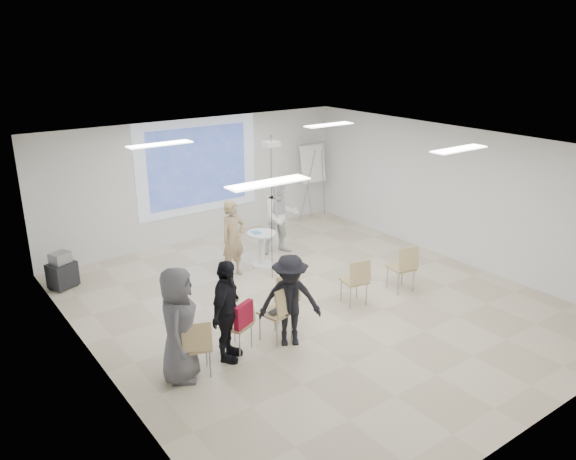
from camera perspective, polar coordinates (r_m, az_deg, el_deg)
floor at (r=10.85m, az=2.51°, el=-7.63°), size 8.00×9.00×0.10m
ceiling at (r=9.86m, az=2.78°, el=8.69°), size 8.00×9.00×0.10m
wall_back at (r=13.94m, az=-9.16°, el=5.05°), size 8.00×0.10×3.00m
wall_left at (r=8.49m, az=-19.33°, el=-5.11°), size 0.10×9.00×3.00m
wall_right at (r=13.07m, az=16.68°, el=3.54°), size 0.10×9.00×3.00m
projection_halo at (r=13.81m, az=-9.11°, el=6.41°), size 3.20×0.01×2.30m
projection_image at (r=13.79m, az=-9.08°, el=6.40°), size 2.60×0.01×1.90m
pedestal_table at (r=12.34m, az=-2.70°, el=-1.72°), size 0.68×0.68×0.80m
player_left at (r=11.71m, az=-5.62°, el=-0.41°), size 0.77×0.60×1.87m
player_right at (r=12.91m, az=-0.75°, el=1.82°), size 1.13×1.00×1.99m
controller_left at (r=11.90m, az=-5.54°, el=1.44°), size 0.06×0.11×0.04m
controller_right at (r=12.91m, az=-2.05°, el=3.42°), size 0.07×0.12×0.04m
chair_far_left at (r=8.52m, az=-9.31°, el=-11.30°), size 0.56×0.58×0.93m
chair_left_mid at (r=9.08m, az=-4.85°, el=-9.29°), size 0.55×0.57×0.88m
chair_left_inner at (r=9.29m, az=-0.85°, el=-8.00°), size 0.57×0.60×1.00m
chair_center at (r=9.94m, az=-0.11°, el=-6.47°), size 0.57×0.58×0.91m
chair_right_inner at (r=10.59m, az=6.98°, el=-4.89°), size 0.51×0.54×0.92m
chair_right_far at (r=11.27m, az=11.70°, el=-3.48°), size 0.53×0.56×0.97m
red_jacket at (r=8.86m, az=-4.54°, el=-8.59°), size 0.41×0.24×0.38m
laptop at (r=9.38m, az=-1.32°, el=-8.09°), size 0.42×0.35×0.03m
audience_left at (r=8.69m, az=-6.29°, el=-7.51°), size 1.27×1.22×1.90m
audience_mid at (r=9.08m, az=0.20°, el=-6.59°), size 1.31×1.13×1.78m
audience_outer at (r=8.31m, az=-11.11°, el=-8.79°), size 1.06×1.16×1.98m
flipchart_easel at (r=15.32m, az=2.52°, el=6.82°), size 0.92×0.69×2.13m
av_cart at (r=12.19m, az=-21.98°, el=-3.94°), size 0.62×0.56×0.75m
ceiling_projector at (r=11.16m, az=-1.70°, el=8.04°), size 0.30×0.25×3.00m
fluor_panel_nw at (r=10.55m, az=-12.87°, el=8.49°), size 1.20×0.30×0.02m
fluor_panel_ne at (r=12.65m, az=4.19°, el=10.61°), size 1.20×0.30×0.02m
fluor_panel_sw at (r=7.53m, az=-1.98°, el=4.81°), size 1.20×0.30×0.02m
fluor_panel_se at (r=10.27m, az=16.99°, el=7.86°), size 1.20×0.30×0.02m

